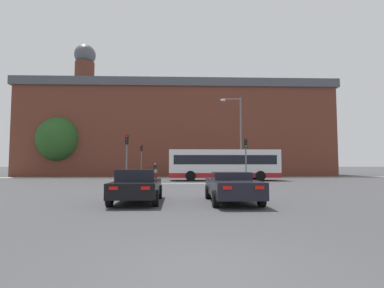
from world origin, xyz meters
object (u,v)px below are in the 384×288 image
object	(u,v)px
car_saloon_left	(137,185)
car_roadster_right	(232,186)
street_lamp_junction	(238,131)
pedestrian_waiting	(155,169)
traffic_light_near_left	(127,151)
traffic_light_far_left	(141,155)
bus_crossing_lead	(224,164)
traffic_light_near_right	(246,153)

from	to	relation	value
car_saloon_left	car_roadster_right	distance (m)	4.05
street_lamp_junction	pedestrian_waiting	xyz separation A→B (m)	(-8.83, 8.64, -3.86)
traffic_light_near_left	pedestrian_waiting	bearing A→B (deg)	83.67
traffic_light_near_left	traffic_light_far_left	world-z (taller)	traffic_light_near_left
pedestrian_waiting	traffic_light_near_left	bearing A→B (deg)	121.56
pedestrian_waiting	bus_crossing_lead	bearing A→B (deg)	173.15
traffic_light_far_left	street_lamp_junction	distance (m)	13.01
traffic_light_near_right	traffic_light_far_left	bearing A→B (deg)	134.37
traffic_light_near_left	car_saloon_left	bearing A→B (deg)	-77.59
traffic_light_near_right	street_lamp_junction	world-z (taller)	street_lamp_junction
car_roadster_right	car_saloon_left	bearing A→B (deg)	176.86
bus_crossing_lead	pedestrian_waiting	bearing A→B (deg)	-134.74
car_saloon_left	bus_crossing_lead	distance (m)	18.28
car_roadster_right	traffic_light_near_left	xyz separation A→B (m)	(-6.81, 12.77, 2.10)
bus_crossing_lead	traffic_light_near_right	distance (m)	4.63
traffic_light_near_right	car_saloon_left	bearing A→B (deg)	-120.24
traffic_light_near_right	street_lamp_junction	distance (m)	3.97
car_saloon_left	traffic_light_far_left	bearing A→B (deg)	96.25
bus_crossing_lead	traffic_light_near_right	size ratio (longest dim) A/B	2.85
car_saloon_left	pedestrian_waiting	bearing A→B (deg)	92.32
car_roadster_right	pedestrian_waiting	distance (m)	25.47
traffic_light_far_left	pedestrian_waiting	distance (m)	2.54
car_roadster_right	bus_crossing_lead	xyz separation A→B (m)	(2.12, 17.35, 0.97)
traffic_light_near_left	traffic_light_near_right	bearing A→B (deg)	1.44
traffic_light_near_left	traffic_light_far_left	distance (m)	10.98
car_roadster_right	street_lamp_junction	size ratio (longest dim) A/B	0.56
traffic_light_far_left	street_lamp_junction	world-z (taller)	street_lamp_junction
pedestrian_waiting	traffic_light_far_left	bearing A→B (deg)	73.73
street_lamp_junction	bus_crossing_lead	bearing A→B (deg)	137.95
bus_crossing_lead	traffic_light_near_left	world-z (taller)	traffic_light_near_left
bus_crossing_lead	street_lamp_junction	bearing A→B (deg)	47.95
traffic_light_far_left	pedestrian_waiting	size ratio (longest dim) A/B	2.23
pedestrian_waiting	traffic_light_near_right	bearing A→B (deg)	164.86
car_saloon_left	pedestrian_waiting	distance (m)	24.75
car_roadster_right	bus_crossing_lead	bearing A→B (deg)	82.34
traffic_light_far_left	street_lamp_junction	bearing A→B (deg)	-35.84
bus_crossing_lead	traffic_light_near_left	size ratio (longest dim) A/B	2.66
car_saloon_left	bus_crossing_lead	xyz separation A→B (m)	(6.16, 17.18, 0.93)
bus_crossing_lead	street_lamp_junction	distance (m)	3.68
car_roadster_right	traffic_light_near_left	distance (m)	14.62
car_roadster_right	traffic_light_near_right	bearing A→B (deg)	74.47
car_saloon_left	pedestrian_waiting	world-z (taller)	pedestrian_waiting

